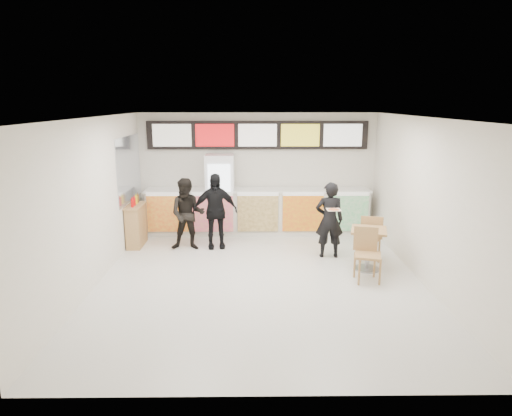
{
  "coord_description": "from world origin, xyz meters",
  "views": [
    {
      "loc": [
        -0.17,
        -8.06,
        3.28
      ],
      "look_at": [
        -0.06,
        1.2,
        1.1
      ],
      "focal_mm": 32.0,
      "sensor_mm": 36.0,
      "label": 1
    }
  ],
  "objects_px": {
    "drinks_fridge": "(220,194)",
    "service_counter": "(258,211)",
    "customer_main": "(329,220)",
    "cafe_table": "(368,242)",
    "condiment_ledge": "(136,225)",
    "customer_left": "(188,214)",
    "customer_mid": "(215,211)"
  },
  "relations": [
    {
      "from": "drinks_fridge",
      "to": "customer_main",
      "type": "xyz_separation_m",
      "value": [
        2.43,
        -1.83,
        -0.18
      ]
    },
    {
      "from": "customer_mid",
      "to": "cafe_table",
      "type": "bearing_deg",
      "value": -33.12
    },
    {
      "from": "customer_left",
      "to": "cafe_table",
      "type": "xyz_separation_m",
      "value": [
        3.73,
        -1.34,
        -0.23
      ]
    },
    {
      "from": "drinks_fridge",
      "to": "cafe_table",
      "type": "relative_size",
      "value": 1.14
    },
    {
      "from": "customer_mid",
      "to": "drinks_fridge",
      "type": "bearing_deg",
      "value": 79.55
    },
    {
      "from": "service_counter",
      "to": "customer_main",
      "type": "distance_m",
      "value": 2.36
    },
    {
      "from": "customer_main",
      "to": "cafe_table",
      "type": "bearing_deg",
      "value": 131.07
    },
    {
      "from": "drinks_fridge",
      "to": "customer_mid",
      "type": "bearing_deg",
      "value": -92.34
    },
    {
      "from": "cafe_table",
      "to": "condiment_ledge",
      "type": "xyz_separation_m",
      "value": [
        -4.96,
        1.63,
        -0.09
      ]
    },
    {
      "from": "drinks_fridge",
      "to": "condiment_ledge",
      "type": "relative_size",
      "value": 1.74
    },
    {
      "from": "cafe_table",
      "to": "service_counter",
      "type": "bearing_deg",
      "value": 144.05
    },
    {
      "from": "customer_left",
      "to": "condiment_ledge",
      "type": "height_order",
      "value": "customer_left"
    },
    {
      "from": "service_counter",
      "to": "condiment_ledge",
      "type": "bearing_deg",
      "value": -161.01
    },
    {
      "from": "drinks_fridge",
      "to": "cafe_table",
      "type": "bearing_deg",
      "value": -40.42
    },
    {
      "from": "drinks_fridge",
      "to": "service_counter",
      "type": "bearing_deg",
      "value": -0.99
    },
    {
      "from": "cafe_table",
      "to": "condiment_ledge",
      "type": "distance_m",
      "value": 5.22
    },
    {
      "from": "drinks_fridge",
      "to": "customer_main",
      "type": "relative_size",
      "value": 1.22
    },
    {
      "from": "customer_main",
      "to": "customer_left",
      "type": "relative_size",
      "value": 1.01
    },
    {
      "from": "service_counter",
      "to": "cafe_table",
      "type": "xyz_separation_m",
      "value": [
        2.14,
        -2.6,
        0.01
      ]
    },
    {
      "from": "cafe_table",
      "to": "condiment_ledge",
      "type": "relative_size",
      "value": 1.54
    },
    {
      "from": "drinks_fridge",
      "to": "condiment_ledge",
      "type": "height_order",
      "value": "drinks_fridge"
    },
    {
      "from": "service_counter",
      "to": "customer_mid",
      "type": "bearing_deg",
      "value": -130.6
    },
    {
      "from": "customer_left",
      "to": "customer_mid",
      "type": "xyz_separation_m",
      "value": [
        0.6,
        0.12,
        0.05
      ]
    },
    {
      "from": "customer_mid",
      "to": "condiment_ledge",
      "type": "distance_m",
      "value": 1.88
    },
    {
      "from": "drinks_fridge",
      "to": "customer_left",
      "type": "relative_size",
      "value": 1.23
    },
    {
      "from": "cafe_table",
      "to": "customer_main",
      "type": "bearing_deg",
      "value": 143.88
    },
    {
      "from": "customer_main",
      "to": "cafe_table",
      "type": "xyz_separation_m",
      "value": [
        0.64,
        -0.79,
        -0.24
      ]
    },
    {
      "from": "customer_mid",
      "to": "condiment_ledge",
      "type": "bearing_deg",
      "value": 166.42
    },
    {
      "from": "customer_left",
      "to": "customer_main",
      "type": "bearing_deg",
      "value": -10.15
    },
    {
      "from": "service_counter",
      "to": "cafe_table",
      "type": "distance_m",
      "value": 3.37
    },
    {
      "from": "service_counter",
      "to": "customer_main",
      "type": "height_order",
      "value": "customer_main"
    },
    {
      "from": "drinks_fridge",
      "to": "condiment_ledge",
      "type": "bearing_deg",
      "value": -152.37
    }
  ]
}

